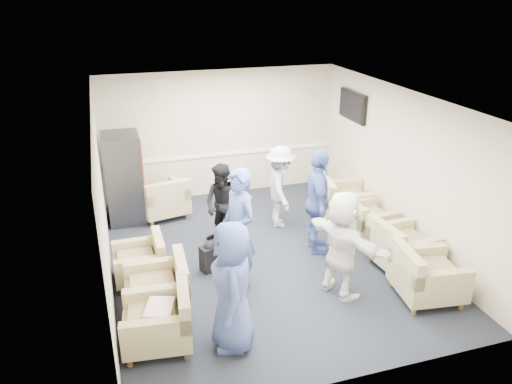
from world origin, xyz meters
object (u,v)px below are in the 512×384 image
object	(u,v)px
armchair_left_near	(161,322)
person_mid_right	(318,202)
person_front_right	(342,244)
armchair_corner	(164,200)
armchair_right_midnear	(400,249)
vending_machine	(124,178)
armchair_right_near	(424,277)
armchair_right_far	(342,202)
armchair_right_midfar	(364,222)
armchair_left_far	(143,262)
person_front_left	(232,287)
person_mid_left	(239,229)
person_back_left	(223,206)
person_back_right	(280,187)
armchair_left_mid	(161,290)

from	to	relation	value
armchair_left_near	person_mid_right	xyz separation A→B (m)	(2.86, 1.67, 0.57)
person_front_right	armchair_corner	bearing A→B (deg)	11.62
armchair_right_midnear	vending_machine	distance (m)	5.20
armchair_right_near	armchair_right_far	bearing A→B (deg)	6.29
armchair_left_near	armchair_right_midfar	xyz separation A→B (m)	(3.86, 1.81, -0.00)
armchair_left_far	armchair_right_far	xyz separation A→B (m)	(3.93, 1.07, 0.06)
armchair_right_far	person_mid_right	size ratio (longest dim) A/B	0.57
armchair_left_far	person_front_left	xyz separation A→B (m)	(0.94, -1.90, 0.56)
armchair_left_near	person_mid_left	xyz separation A→B (m)	(1.32, 1.05, 0.60)
vending_machine	person_mid_right	world-z (taller)	person_mid_right
person_back_left	person_front_right	world-z (taller)	person_front_right
armchair_right_near	armchair_right_midfar	bearing A→B (deg)	5.41
armchair_left_far	armchair_right_near	bearing A→B (deg)	65.58
armchair_left_near	person_back_right	xyz separation A→B (m)	(2.61, 2.81, 0.45)
armchair_right_midnear	vending_machine	world-z (taller)	vending_machine
armchair_right_far	person_mid_left	bearing A→B (deg)	131.56
armchair_left_near	armchair_left_far	size ratio (longest dim) A/B	1.22
armchair_corner	person_mid_left	world-z (taller)	person_mid_left
armchair_right_far	vending_machine	size ratio (longest dim) A/B	0.60
armchair_corner	person_back_left	world-z (taller)	person_back_left
armchair_right_near	armchair_left_far	bearing A→B (deg)	73.47
armchair_right_midfar	person_mid_right	size ratio (longest dim) A/B	0.51
armchair_right_midfar	person_mid_right	xyz separation A→B (m)	(-1.00, -0.14, 0.57)
armchair_left_near	armchair_right_near	distance (m)	3.79
armchair_left_near	armchair_left_mid	xyz separation A→B (m)	(0.09, 0.71, 0.00)
armchair_right_far	person_front_left	world-z (taller)	person_front_left
armchair_left_mid	person_back_left	xyz separation A→B (m)	(1.32, 1.67, 0.40)
person_front_left	person_back_left	distance (m)	2.72
person_back_left	person_back_right	distance (m)	1.27
armchair_right_near	armchair_left_near	bearing A→B (deg)	95.86
armchair_right_midfar	armchair_corner	size ratio (longest dim) A/B	0.89
armchair_right_near	person_mid_left	xyz separation A→B (m)	(-2.47, 1.16, 0.58)
person_back_left	person_mid_right	world-z (taller)	person_mid_right
person_back_right	person_front_right	world-z (taller)	person_front_right
armchair_left_mid	person_front_right	distance (m)	2.65
armchair_left_mid	armchair_right_far	size ratio (longest dim) A/B	0.86
armchair_right_near	armchair_right_midnear	size ratio (longest dim) A/B	1.05
armchair_left_mid	armchair_left_far	distance (m)	0.92
armchair_left_far	person_back_right	world-z (taller)	person_back_right
armchair_right_near	person_back_right	xyz separation A→B (m)	(-1.18, 2.92, 0.43)
armchair_left_mid	armchair_left_far	size ratio (longest dim) A/B	1.16
armchair_left_mid	armchair_right_near	world-z (taller)	armchair_right_near
armchair_right_midnear	armchair_left_mid	bearing A→B (deg)	85.89
vending_machine	person_mid_right	size ratio (longest dim) A/B	0.95
person_front_right	armchair_right_midnear	bearing A→B (deg)	-93.53
person_front_left	person_back_right	world-z (taller)	person_front_left
armchair_left_near	armchair_right_near	world-z (taller)	armchair_right_near
armchair_left_near	person_mid_left	bearing A→B (deg)	135.21
armchair_right_far	vending_machine	world-z (taller)	vending_machine
armchair_left_mid	armchair_right_near	xyz separation A→B (m)	(3.70, -0.82, 0.01)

